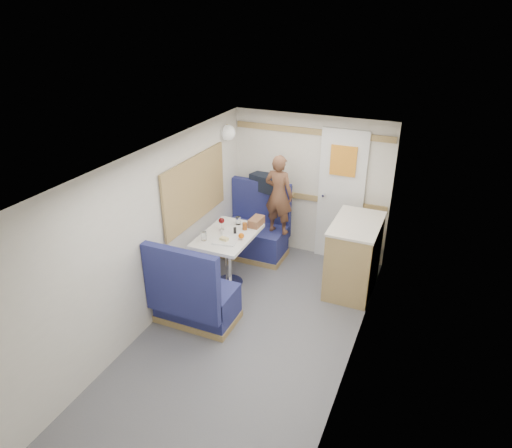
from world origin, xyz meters
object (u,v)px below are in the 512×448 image
at_px(tumbler_left, 204,236).
at_px(bread_loaf, 256,222).
at_px(orange_fruit, 241,236).
at_px(tray, 227,238).
at_px(duffel_bag, 267,183).
at_px(salt_grinder, 222,233).
at_px(tumbler_mid, 238,221).
at_px(dome_light, 228,133).
at_px(cheese_block, 224,239).
at_px(dinette_table, 228,245).
at_px(person, 279,195).
at_px(pepper_grinder, 235,231).
at_px(wine_glass, 221,221).
at_px(beer_glass, 245,226).
at_px(galley_counter, 354,255).
at_px(bench_far, 255,235).
at_px(bench_near, 194,300).

bearing_deg(tumbler_left, bread_loaf, 56.17).
bearing_deg(orange_fruit, tray, -161.92).
bearing_deg(duffel_bag, salt_grinder, -78.65).
bearing_deg(tumbler_left, tumbler_mid, 71.11).
distance_m(dome_light, tray, 1.47).
xyz_separation_m(dome_light, cheese_block, (0.44, -1.03, -0.99)).
distance_m(tumbler_left, salt_grinder, 0.23).
height_order(dinette_table, person, person).
relative_size(person, pepper_grinder, 11.39).
distance_m(wine_glass, pepper_grinder, 0.22).
relative_size(tumbler_mid, beer_glass, 1.12).
relative_size(wine_glass, tumbler_mid, 1.60).
xyz_separation_m(dinette_table, duffel_bag, (0.07, 1.12, 0.45)).
bearing_deg(tumbler_left, duffel_bag, 79.15).
height_order(dinette_table, bread_loaf, bread_loaf).
bearing_deg(pepper_grinder, bread_loaf, 68.07).
distance_m(orange_fruit, salt_grinder, 0.25).
bearing_deg(bread_loaf, duffel_bag, 101.81).
distance_m(wine_glass, salt_grinder, 0.20).
xyz_separation_m(orange_fruit, wine_glass, (-0.33, 0.14, 0.07)).
distance_m(tumbler_left, beer_glass, 0.56).
relative_size(tumbler_left, pepper_grinder, 1.16).
bearing_deg(dinette_table, galley_counter, 20.54).
distance_m(dinette_table, beer_glass, 0.32).
bearing_deg(galley_counter, tumbler_left, -154.32).
relative_size(beer_glass, bread_loaf, 0.38).
bearing_deg(dome_light, pepper_grinder, -59.82).
bearing_deg(cheese_block, dome_light, 112.96).
distance_m(pepper_grinder, salt_grinder, 0.16).
height_order(duffel_bag, tumbler_left, duffel_bag).
height_order(bench_far, galley_counter, bench_far).
relative_size(galley_counter, tumbler_mid, 8.76).
distance_m(dinette_table, tumbler_mid, 0.37).
bearing_deg(bench_near, dinette_table, 90.00).
bearing_deg(bench_far, person, -7.34).
bearing_deg(beer_glass, tumbler_left, -126.15).
relative_size(tumbler_mid, salt_grinder, 1.16).
distance_m(beer_glass, salt_grinder, 0.33).
distance_m(orange_fruit, tumbler_left, 0.45).
xyz_separation_m(tumbler_left, salt_grinder, (0.16, 0.17, -0.01)).
relative_size(dinette_table, tumbler_mid, 8.76).
relative_size(bench_far, wine_glass, 6.25).
bearing_deg(tray, dinette_table, 113.73).
height_order(bench_far, tumbler_mid, bench_far).
bearing_deg(bench_near, tray, 86.19).
xyz_separation_m(dinette_table, dome_light, (-0.39, 0.85, 1.18)).
xyz_separation_m(bench_far, tumbler_left, (-0.19, -1.11, 0.48)).
distance_m(dome_light, wine_glass, 1.22).
xyz_separation_m(bench_far, pepper_grinder, (0.09, -0.83, 0.47)).
relative_size(tray, tumbler_mid, 3.39).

